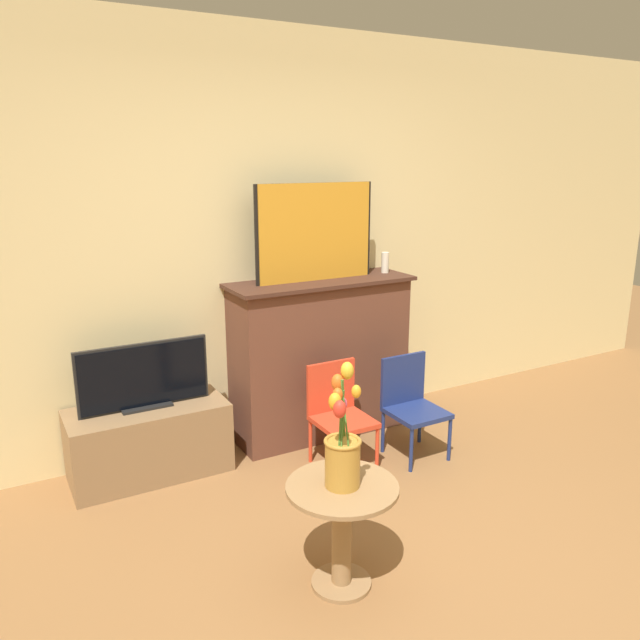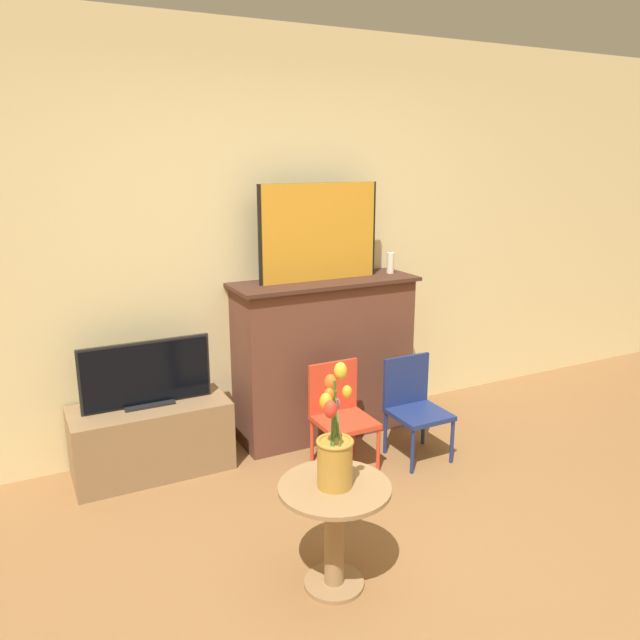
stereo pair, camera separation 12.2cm
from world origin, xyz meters
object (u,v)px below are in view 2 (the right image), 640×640
chair_blue (414,403)px  vase_tulips (335,449)px  tv_monitor (147,375)px  chair_red (340,410)px  painting (319,232)px

chair_blue → vase_tulips: bearing=-139.8°
tv_monitor → chair_blue: 1.68m
tv_monitor → chair_red: bearing=-22.1°
tv_monitor → chair_red: 1.20m
painting → chair_red: size_ratio=1.32×
tv_monitor → chair_red: tv_monitor is taller
painting → vase_tulips: painting is taller
painting → vase_tulips: 1.80m
chair_red → vase_tulips: vase_tulips is taller
tv_monitor → vase_tulips: bearing=-71.4°
chair_red → vase_tulips: (-0.59, -1.02, 0.32)m
painting → tv_monitor: 1.42m
chair_blue → tv_monitor: bearing=160.6°
painting → chair_blue: bearing=-56.7°
painting → chair_red: 1.16m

